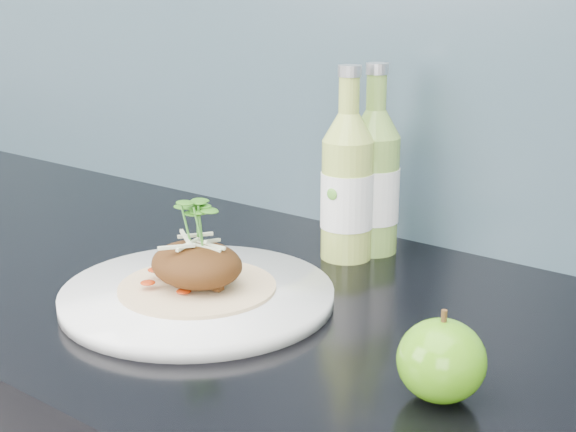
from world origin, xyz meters
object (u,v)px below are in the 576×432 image
at_px(green_apple, 441,360).
at_px(cider_bottle_left, 347,187).
at_px(dinner_plate, 198,295).
at_px(cider_bottle_right, 374,182).

relative_size(green_apple, cider_bottle_left, 0.37).
distance_m(dinner_plate, cider_bottle_right, 0.29).
bearing_deg(cider_bottle_left, dinner_plate, -84.03).
distance_m(dinner_plate, cider_bottle_left, 0.25).
bearing_deg(green_apple, cider_bottle_left, 136.55).
bearing_deg(dinner_plate, green_apple, -5.06).
distance_m(cider_bottle_left, cider_bottle_right, 0.04).
height_order(dinner_plate, cider_bottle_left, cider_bottle_left).
height_order(dinner_plate, cider_bottle_right, cider_bottle_right).
bearing_deg(cider_bottle_right, cider_bottle_left, -129.41).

